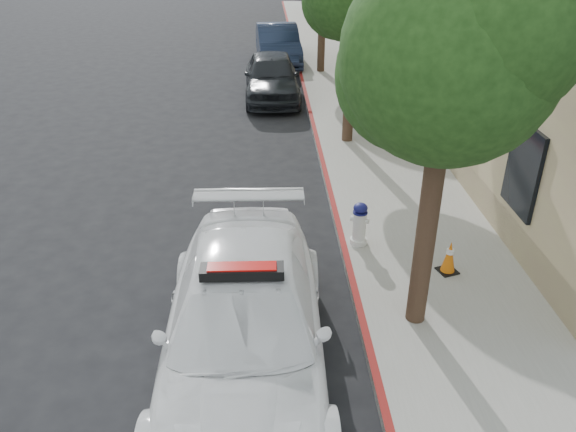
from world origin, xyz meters
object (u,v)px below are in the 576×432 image
Objects in this scene: parked_car_mid at (272,76)px; fire_hydrant at (359,224)px; police_car at (245,324)px; traffic_cone at (449,257)px; parked_car_far at (278,45)px.

parked_car_mid reaches higher than fire_hydrant.
police_car is 13.55m from parked_car_mid.
parked_car_mid is (0.61, 13.54, -0.02)m from police_car.
parked_car_mid reaches higher than traffic_cone.
parked_car_mid is at bearing 121.74° from fire_hydrant.
parked_car_far reaches higher than fire_hydrant.
parked_car_mid is at bearing 104.52° from traffic_cone.
parked_car_mid is 0.94× the size of parked_car_far.
police_car is at bearing -100.01° from fire_hydrant.
parked_car_far is at bearing 85.41° from parked_car_mid.
traffic_cone is (2.95, -11.40, -0.34)m from parked_car_mid.
traffic_cone is (3.56, 2.14, -0.36)m from police_car.
police_car reaches higher than parked_car_mid.
fire_hydrant is at bearing -88.96° from parked_car_far.
police_car is 1.21× the size of parked_car_mid.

